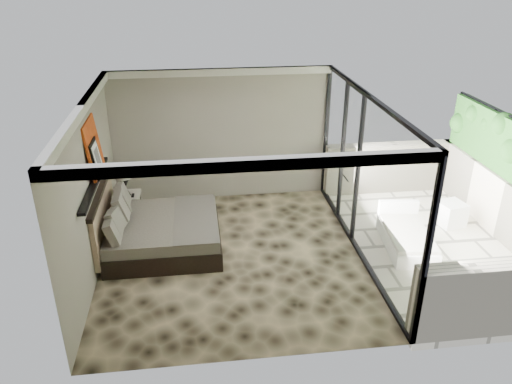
{
  "coord_description": "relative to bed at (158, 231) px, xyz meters",
  "views": [
    {
      "loc": [
        -0.53,
        -7.44,
        4.77
      ],
      "look_at": [
        0.47,
        0.4,
        1.04
      ],
      "focal_mm": 35.0,
      "sensor_mm": 36.0,
      "label": 1
    }
  ],
  "objects": [
    {
      "name": "lounger",
      "position": [
        4.46,
        -0.51,
        -0.15
      ],
      "size": [
        0.92,
        1.59,
        0.59
      ],
      "rotation": [
        0.0,
        0.0,
        -0.12
      ],
      "color": "white",
      "rests_on": "terrace_slab"
    },
    {
      "name": "ceiling",
      "position": [
        1.29,
        -0.49,
        2.46
      ],
      "size": [
        4.5,
        5.0,
        0.02
      ],
      "primitive_type": "cube",
      "color": "silver",
      "rests_on": "back_wall"
    },
    {
      "name": "glass_wall",
      "position": [
        3.54,
        -0.49,
        1.07
      ],
      "size": [
        0.08,
        5.0,
        2.8
      ],
      "primitive_type": "cube",
      "color": "white",
      "rests_on": "floor"
    },
    {
      "name": "nightstand",
      "position": [
        -0.64,
        1.24,
        -0.09
      ],
      "size": [
        0.65,
        0.65,
        0.49
      ],
      "primitive_type": "cube",
      "rotation": [
        0.0,
        0.0,
        -0.42
      ],
      "color": "black",
      "rests_on": "floor"
    },
    {
      "name": "floor",
      "position": [
        1.29,
        -0.49,
        -0.33
      ],
      "size": [
        5.0,
        5.0,
        0.0
      ],
      "primitive_type": "plane",
      "color": "black",
      "rests_on": "ground"
    },
    {
      "name": "picture_ledge",
      "position": [
        -0.89,
        -0.39,
        1.17
      ],
      "size": [
        0.12,
        2.2,
        0.05
      ],
      "primitive_type": "cube",
      "color": "black",
      "rests_on": "left_wall"
    },
    {
      "name": "abstract_canvas",
      "position": [
        -0.9,
        -0.0,
        1.64
      ],
      "size": [
        0.13,
        0.9,
        0.9
      ],
      "primitive_type": "cube",
      "rotation": [
        0.0,
        -0.1,
        0.0
      ],
      "color": "#C34E10",
      "rests_on": "picture_ledge"
    },
    {
      "name": "parapet_far",
      "position": [
        6.39,
        -0.49,
        0.22
      ],
      "size": [
        0.3,
        5.0,
        1.1
      ],
      "primitive_type": "cube",
      "color": "beige",
      "rests_on": "terrace_slab"
    },
    {
      "name": "ottoman",
      "position": [
        5.64,
        0.16,
        -0.1
      ],
      "size": [
        0.54,
        0.54,
        0.46
      ],
      "primitive_type": "cube",
      "rotation": [
        0.0,
        0.0,
        0.19
      ],
      "color": "white",
      "rests_on": "terrace_slab"
    },
    {
      "name": "back_wall",
      "position": [
        1.29,
        2.0,
        1.07
      ],
      "size": [
        4.5,
        0.02,
        2.8
      ],
      "primitive_type": "cube",
      "color": "gray",
      "rests_on": "floor"
    },
    {
      "name": "framed_print",
      "position": [
        -0.85,
        -0.15,
        1.49
      ],
      "size": [
        0.11,
        0.5,
        0.6
      ],
      "primitive_type": "cube",
      "rotation": [
        0.0,
        -0.14,
        0.0
      ],
      "color": "black",
      "rests_on": "picture_ledge"
    },
    {
      "name": "bed",
      "position": [
        0.0,
        0.0,
        0.0
      ],
      "size": [
        2.05,
        1.98,
        1.13
      ],
      "color": "black",
      "rests_on": "floor"
    },
    {
      "name": "left_wall",
      "position": [
        -0.95,
        -0.49,
        1.07
      ],
      "size": [
        0.02,
        5.0,
        2.8
      ],
      "primitive_type": "cube",
      "color": "gray",
      "rests_on": "floor"
    },
    {
      "name": "terrace_slab",
      "position": [
        5.04,
        -0.49,
        -0.39
      ],
      "size": [
        3.0,
        5.0,
        0.12
      ],
      "primitive_type": "cube",
      "color": "beige",
      "rests_on": "ground"
    },
    {
      "name": "table_lamp",
      "position": [
        -0.66,
        1.19,
        0.58
      ],
      "size": [
        0.34,
        0.34,
        0.62
      ],
      "color": "black",
      "rests_on": "nightstand"
    }
  ]
}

